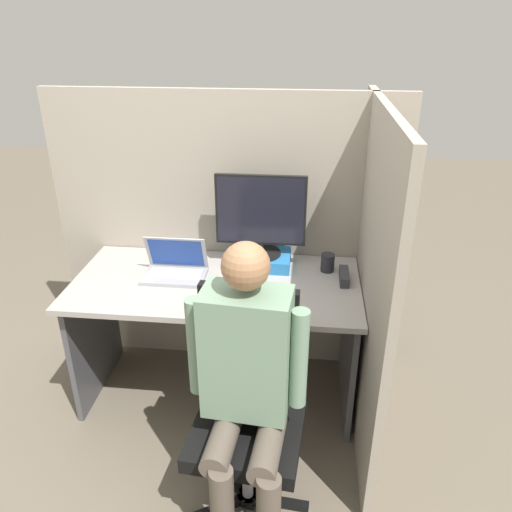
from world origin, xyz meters
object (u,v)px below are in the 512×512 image
at_px(stapler, 344,276).
at_px(carrot_toy, 220,298).
at_px(monitor, 261,215).
at_px(paper_box, 260,259).
at_px(person, 246,380).
at_px(laptop, 175,269).
at_px(office_chair, 248,401).
at_px(coffee_mug, 328,263).

height_order(stapler, carrot_toy, stapler).
bearing_deg(monitor, paper_box, -90.00).
bearing_deg(monitor, person, -87.59).
xyz_separation_m(monitor, laptop, (-0.44, -0.19, -0.25)).
xyz_separation_m(paper_box, office_chair, (0.03, -0.82, -0.28)).
relative_size(carrot_toy, person, 0.09).
relative_size(paper_box, monitor, 0.68).
relative_size(monitor, stapler, 2.91).
xyz_separation_m(paper_box, person, (0.04, -0.98, -0.04)).
relative_size(paper_box, carrot_toy, 2.93).
relative_size(office_chair, coffee_mug, 9.81).
relative_size(laptop, person, 0.25).
xyz_separation_m(office_chair, coffee_mug, (0.35, 0.79, 0.30)).
height_order(paper_box, coffee_mug, coffee_mug).
xyz_separation_m(stapler, carrot_toy, (-0.61, -0.28, -0.01)).
xyz_separation_m(stapler, person, (-0.42, -0.84, -0.03)).
height_order(paper_box, stapler, paper_box).
bearing_deg(coffee_mug, carrot_toy, -143.56).
height_order(person, coffee_mug, person).
height_order(paper_box, office_chair, office_chair).
relative_size(person, coffee_mug, 13.07).
distance_m(laptop, coffee_mug, 0.83).
height_order(carrot_toy, person, person).
bearing_deg(paper_box, stapler, -17.24).
bearing_deg(carrot_toy, office_chair, -65.19).
relative_size(carrot_toy, office_chair, 0.12).
bearing_deg(paper_box, person, -87.59).
bearing_deg(coffee_mug, laptop, -169.63).
distance_m(stapler, coffee_mug, 0.14).
distance_m(monitor, laptop, 0.54).
distance_m(monitor, stapler, 0.55).
bearing_deg(coffee_mug, stapler, -51.44).
distance_m(carrot_toy, person, 0.59).
xyz_separation_m(carrot_toy, coffee_mug, (0.53, 0.39, 0.03)).
bearing_deg(laptop, coffee_mug, 10.37).
xyz_separation_m(carrot_toy, office_chair, (0.18, -0.40, -0.27)).
distance_m(monitor, coffee_mug, 0.45).
relative_size(paper_box, laptop, 1.02).
xyz_separation_m(office_chair, person, (0.01, -0.16, 0.25)).
xyz_separation_m(monitor, coffee_mug, (0.37, -0.04, -0.25)).
xyz_separation_m(paper_box, laptop, (-0.44, -0.18, 0.01)).
xyz_separation_m(laptop, carrot_toy, (0.28, -0.24, -0.02)).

